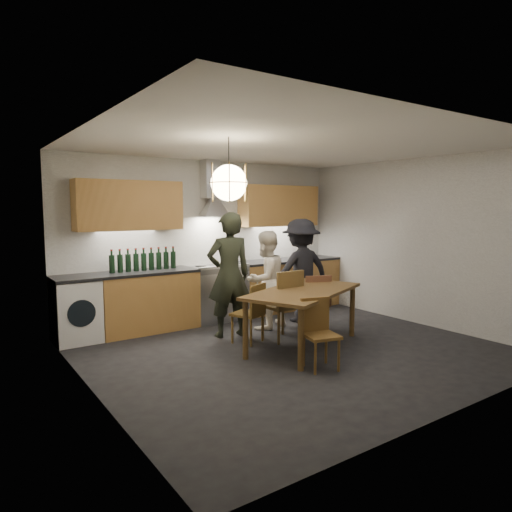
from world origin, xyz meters
TOP-DOWN VIEW (x-y plane):
  - ground at (0.00, 0.00)m, footprint 5.00×5.00m
  - room_shell at (0.00, 0.00)m, footprint 5.02×4.52m
  - counter_run at (0.02, 1.95)m, footprint 5.00×0.62m
  - range_stove at (0.00, 1.94)m, footprint 0.90×0.60m
  - wall_fixtures at (0.00, 2.07)m, footprint 4.30×0.54m
  - pendant_lamp at (-1.00, -0.10)m, footprint 0.43×0.43m
  - dining_table at (0.20, 0.01)m, footprint 2.01×1.55m
  - chair_back_left at (-0.27, 0.52)m, footprint 0.49×0.49m
  - chair_back_mid at (0.16, 0.35)m, footprint 0.45×0.45m
  - chair_back_right at (0.82, 0.45)m, footprint 0.51×0.51m
  - chair_front at (-0.16, -0.67)m, footprint 0.44×0.44m
  - person_left at (-0.34, 1.00)m, footprint 0.71×0.53m
  - person_mid at (0.34, 1.06)m, footprint 0.83×0.70m
  - person_right at (1.06, 1.09)m, footprint 1.13×0.72m
  - mixing_bowl at (1.18, 1.95)m, footprint 0.34×0.34m
  - stock_pot at (1.83, 1.91)m, footprint 0.21×0.21m
  - wine_bottles at (-1.20, 2.00)m, footprint 1.02×0.08m

SIDE VIEW (x-z plane):
  - ground at x=0.00m, z-range 0.00..0.00m
  - range_stove at x=0.00m, z-range -0.02..0.90m
  - counter_run at x=0.02m, z-range 0.00..0.90m
  - chair_front at x=-0.16m, z-range 0.06..0.85m
  - chair_back_left at x=-0.27m, z-range 0.06..0.87m
  - chair_back_right at x=0.82m, z-range 0.06..0.92m
  - chair_back_mid at x=0.16m, z-range 0.07..1.05m
  - dining_table at x=0.20m, z-range 0.29..1.05m
  - person_mid at x=0.34m, z-range 0.00..1.48m
  - person_right at x=1.06m, z-range 0.00..1.65m
  - person_left at x=-0.34m, z-range 0.00..1.77m
  - mixing_bowl at x=1.18m, z-range 0.90..0.96m
  - stock_pot at x=1.83m, z-range 0.90..1.02m
  - wine_bottles at x=-1.20m, z-range 0.90..1.23m
  - room_shell at x=0.00m, z-range 0.40..3.01m
  - wall_fixtures at x=0.00m, z-range 1.32..2.42m
  - pendant_lamp at x=-1.00m, z-range 1.75..2.45m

